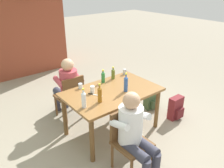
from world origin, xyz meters
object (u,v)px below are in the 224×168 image
object	(u,v)px
person_in_plaid_shirt	(67,85)
bottle_clear	(84,99)
chair_near_left	(128,137)
table_knife	(94,95)
chair_far_left	(71,95)
bottle_amber	(100,94)
person_in_white_shirt	(134,131)
cup_steel	(125,72)
cup_glass	(80,86)
brick_kiosk	(16,14)
backpack_by_near_side	(152,99)
bottle_olive	(113,74)
dining_table	(112,96)
cup_white	(92,89)
backpack_by_far_side	(176,108)
bottle_blue	(126,83)
bottle_green	(103,77)

from	to	relation	value
person_in_plaid_shirt	bottle_clear	world-z (taller)	person_in_plaid_shirt
chair_near_left	table_knife	size ratio (longest dim) A/B	4.01
chair_far_left	bottle_amber	distance (m)	1.04
person_in_white_shirt	bottle_clear	world-z (taller)	person_in_white_shirt
bottle_amber	cup_steel	distance (m)	1.15
bottle_clear	cup_glass	world-z (taller)	bottle_clear
person_in_white_shirt	table_knife	xyz separation A→B (m)	(0.04, 0.95, 0.13)
table_knife	brick_kiosk	xyz separation A→B (m)	(0.23, 4.05, 0.76)
chair_far_left	brick_kiosk	world-z (taller)	brick_kiosk
backpack_by_near_side	bottle_olive	bearing A→B (deg)	161.91
dining_table	chair_far_left	xyz separation A→B (m)	(-0.34, 0.78, -0.19)
cup_white	backpack_by_near_side	size ratio (longest dim) A/B	0.28
table_knife	backpack_by_far_side	xyz separation A→B (m)	(1.49, -0.51, -0.57)
bottle_blue	backpack_by_far_side	xyz separation A→B (m)	(1.02, -0.30, -0.70)
dining_table	person_in_white_shirt	world-z (taller)	person_in_white_shirt
backpack_by_far_side	person_in_plaid_shirt	bearing A→B (deg)	138.86
bottle_olive	brick_kiosk	bearing A→B (deg)	95.99
cup_white	table_knife	world-z (taller)	cup_white
dining_table	bottle_blue	xyz separation A→B (m)	(0.16, -0.15, 0.23)
bottle_green	bottle_clear	world-z (taller)	bottle_clear
bottle_green	brick_kiosk	xyz separation A→B (m)	(-0.16, 3.76, 0.66)
cup_white	backpack_by_near_side	world-z (taller)	cup_white
chair_far_left	bottle_green	xyz separation A→B (m)	(0.43, -0.43, 0.39)
bottle_blue	bottle_amber	bearing A→B (deg)	-177.09
dining_table	backpack_by_far_side	world-z (taller)	dining_table
bottle_green	cup_white	distance (m)	0.43
chair_near_left	bottle_clear	size ratio (longest dim) A/B	2.91
dining_table	bottle_blue	size ratio (longest dim) A/B	4.79
cup_glass	chair_near_left	bearing A→B (deg)	-89.72
cup_white	bottle_blue	bearing A→B (deg)	-33.32
cup_white	table_knife	xyz separation A→B (m)	(-0.02, -0.08, -0.05)
bottle_amber	bottle_clear	size ratio (longest dim) A/B	0.99
cup_white	brick_kiosk	world-z (taller)	brick_kiosk
chair_near_left	person_in_plaid_shirt	bearing A→B (deg)	89.95
cup_steel	backpack_by_far_side	bearing A→B (deg)	-56.31
chair_near_left	backpack_by_near_side	distance (m)	1.73
cup_white	brick_kiosk	bearing A→B (deg)	87.05
backpack_by_near_side	chair_near_left	bearing A→B (deg)	-148.83
chair_near_left	bottle_green	size ratio (longest dim) A/B	3.69
chair_far_left	cup_white	distance (m)	0.73
chair_far_left	backpack_by_near_side	xyz separation A→B (m)	(1.46, -0.68, -0.30)
person_in_white_shirt	cup_glass	world-z (taller)	person_in_white_shirt
bottle_amber	backpack_by_far_side	bearing A→B (deg)	-9.80
bottle_blue	cup_steel	xyz separation A→B (m)	(0.46, 0.55, -0.09)
chair_near_left	cup_glass	bearing A→B (deg)	90.28
cup_glass	cup_white	world-z (taller)	cup_white
chair_far_left	table_knife	distance (m)	0.78
backpack_by_near_side	cup_steel	bearing A→B (deg)	149.11
bottle_clear	bottle_olive	world-z (taller)	bottle_clear
bottle_green	bottle_amber	xyz separation A→B (m)	(-0.45, -0.53, 0.03)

